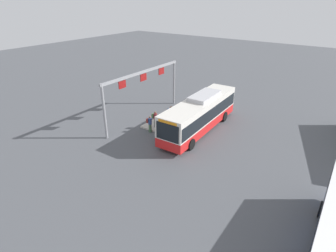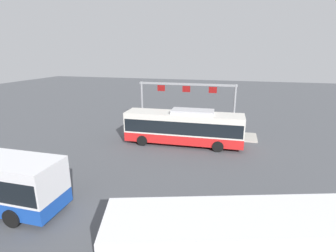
{
  "view_description": "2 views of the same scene",
  "coord_description": "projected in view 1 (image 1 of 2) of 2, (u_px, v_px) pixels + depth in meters",
  "views": [
    {
      "loc": [
        21.24,
        11.36,
        11.89
      ],
      "look_at": [
        3.26,
        -1.4,
        1.29
      ],
      "focal_mm": 29.07,
      "sensor_mm": 36.0,
      "label": 1
    },
    {
      "loc": [
        -4.49,
        22.69,
        8.55
      ],
      "look_at": [
        1.93,
        -1.55,
        1.26
      ],
      "focal_mm": 27.15,
      "sensor_mm": 36.0,
      "label": 2
    }
  ],
  "objects": [
    {
      "name": "person_boarding",
      "position": [
        150.0,
        124.0,
        25.86
      ],
      "size": [
        0.5,
        0.6,
        1.67
      ],
      "rotation": [
        0.0,
        0.0,
        2.01
      ],
      "color": "#476B4C",
      "rests_on": "ground"
    },
    {
      "name": "bus_main",
      "position": [
        200.0,
        113.0,
        25.9
      ],
      "size": [
        11.17,
        2.93,
        3.46
      ],
      "rotation": [
        0.0,
        0.0,
        0.03
      ],
      "color": "red",
      "rests_on": "ground"
    },
    {
      "name": "ground_plane",
      "position": [
        199.0,
        130.0,
        26.68
      ],
      "size": [
        120.0,
        120.0,
        0.0
      ],
      "primitive_type": "plane",
      "color": "#4C4F54"
    },
    {
      "name": "trash_bin",
      "position": [
        194.0,
        100.0,
        32.49
      ],
      "size": [
        0.52,
        0.52,
        0.9
      ],
      "primitive_type": "cylinder",
      "color": "#2D5133",
      "rests_on": "platform_curb"
    },
    {
      "name": "platform_sign_gantry",
      "position": [
        144.0,
        84.0,
        27.5
      ],
      "size": [
        11.36,
        0.24,
        5.2
      ],
      "color": "gray",
      "rests_on": "ground"
    },
    {
      "name": "person_waiting_near",
      "position": [
        155.0,
        119.0,
        26.48
      ],
      "size": [
        0.4,
        0.57,
        1.67
      ],
      "rotation": [
        0.0,
        0.0,
        1.76
      ],
      "color": "black",
      "rests_on": "platform_curb"
    },
    {
      "name": "platform_curb",
      "position": [
        179.0,
        114.0,
        30.0
      ],
      "size": [
        10.0,
        2.8,
        0.16
      ],
      "primitive_type": "cube",
      "color": "#B2ADA3",
      "rests_on": "ground"
    },
    {
      "name": "person_waiting_mid",
      "position": [
        171.0,
        113.0,
        27.71
      ],
      "size": [
        0.5,
        0.6,
        1.67
      ],
      "rotation": [
        0.0,
        0.0,
        2.01
      ],
      "color": "#476B4C",
      "rests_on": "platform_curb"
    }
  ]
}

